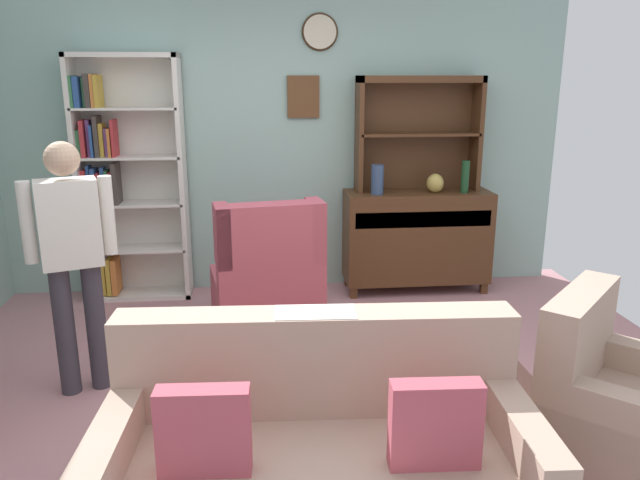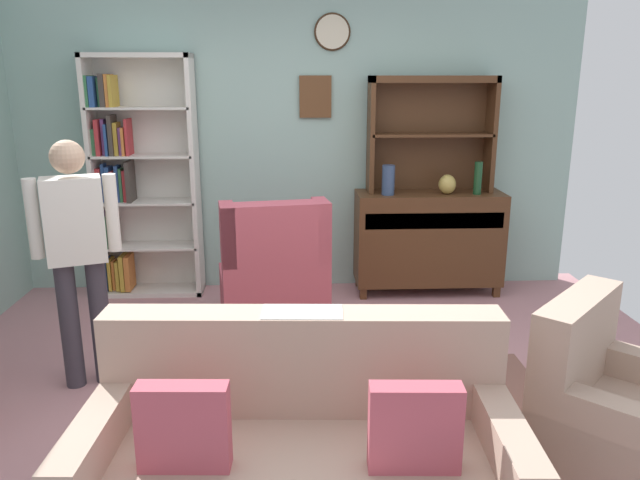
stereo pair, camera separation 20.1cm
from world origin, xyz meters
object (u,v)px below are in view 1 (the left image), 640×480
Objects in this scene: bottle_wine at (465,177)px; person_reading at (72,251)px; wingback_chair at (267,284)px; armchair_floral at (623,414)px; sideboard at (416,236)px; vase_tall at (377,179)px; book_stack at (347,347)px; sideboard_hutch at (418,118)px; vase_round at (435,183)px; couch_floral at (318,464)px; coffee_table at (342,361)px; bookshelf at (122,181)px.

bottle_wine is 3.30m from person_reading.
person_reading is at bearing -145.68° from wingback_chair.
armchair_floral is at bearing -20.35° from person_reading.
vase_tall is at bearing -168.37° from sideboard.
sideboard is at bearing 97.75° from armchair_floral.
vase_tall reaches higher than sideboard.
sideboard is at bearing 11.63° from vase_tall.
person_reading is at bearing -144.47° from vase_tall.
vase_tall is 2.19m from book_stack.
wingback_chair is (-1.76, -0.73, -0.68)m from bottle_wine.
bottle_wine is 0.27× the size of wingback_chair.
sideboard_hutch is 3.87× the size of bottle_wine.
vase_tall is (-0.39, -0.08, 0.54)m from sideboard.
person_reading is at bearing 159.65° from armchair_floral.
book_stack is (1.59, -0.50, -0.46)m from person_reading.
vase_round is 0.60× the size of bottle_wine.
armchair_floral is 2.55m from wingback_chair.
sideboard_hutch reaches higher than wingback_chair.
vase_tall reaches higher than couch_floral.
wingback_chair is at bearing 107.44° from coffee_table.
wingback_chair is 1.34m from coffee_table.
sideboard is 1.18× the size of sideboard_hutch.
vase_round is at bearing 1.49° from vase_tall.
bookshelf reaches higher than sideboard.
couch_floral is 1.18× the size of person_reading.
bottle_wine is at bearing 89.46° from armchair_floral.
armchair_floral is (2.95, -2.77, -0.76)m from bookshelf.
vase_tall reaches higher than vase_round.
wingback_chair is 1.50m from person_reading.
bookshelf is 2.71m from vase_round.
coffee_table is at bearing -106.02° from vase_tall.
bottle_wine reaches higher than armchair_floral.
armchair_floral is 0.69× the size of person_reading.
sideboard is 0.52m from vase_round.
sideboard is 1.62× the size of coffee_table.
armchair_floral reaches higher than coffee_table.
bottle_wine is at bearing -4.95° from vase_round.
couch_floral is 2.00m from person_reading.
person_reading is at bearing -147.55° from sideboard.
armchair_floral is 1.44m from book_stack.
armchair_floral is (-0.02, -2.60, -0.77)m from bottle_wine.
sideboard_hutch is at bearing 34.05° from wingback_chair.
sideboard_hutch reaches higher than person_reading.
book_stack is (-1.31, 0.57, 0.16)m from armchair_floral.
person_reading reaches higher than couch_floral.
bottle_wine is at bearing -26.96° from sideboard_hutch.
vase_round is (0.13, -0.18, -0.55)m from sideboard_hutch.
person_reading reaches higher than vase_round.
couch_floral is (-0.80, -2.89, -0.74)m from vase_tall.
armchair_floral is (0.24, -2.62, -0.72)m from vase_round.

